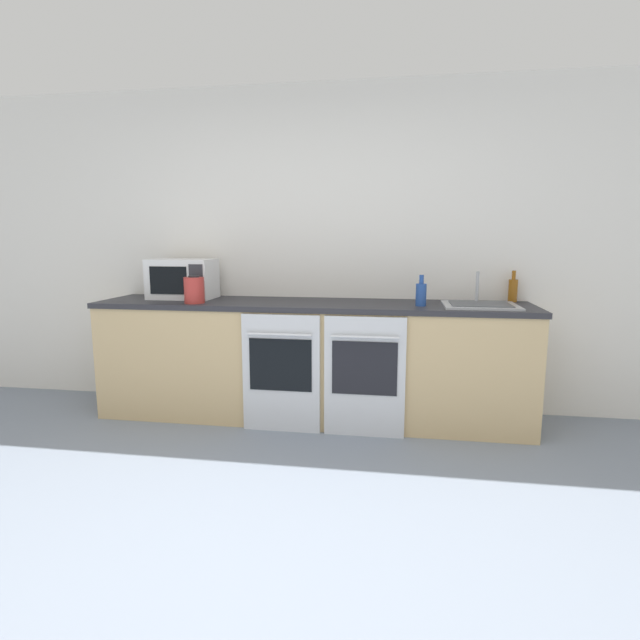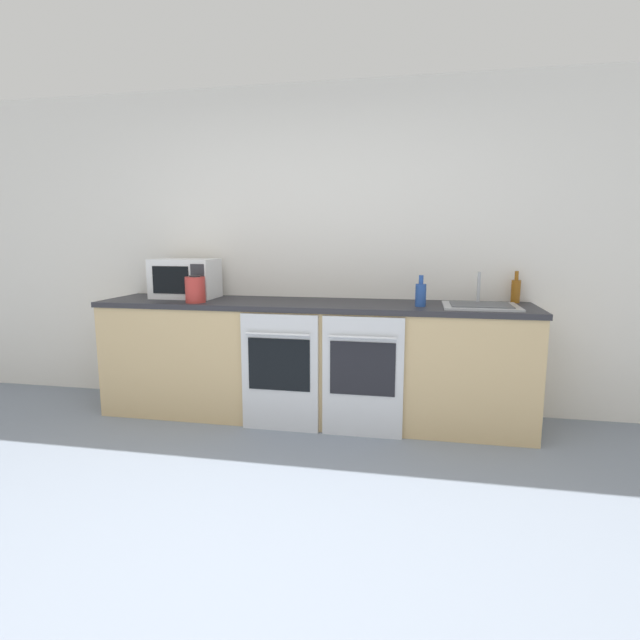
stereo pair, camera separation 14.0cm
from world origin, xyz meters
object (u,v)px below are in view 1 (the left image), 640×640
oven_left (281,373)px  microwave (183,279)px  sink (480,305)px  bottle_amber (513,290)px  bottle_blue (421,294)px  oven_right (364,376)px  kettle (194,290)px

oven_left → microwave: 1.19m
oven_left → sink: 1.51m
bottle_amber → sink: size_ratio=0.46×
microwave → bottle_blue: microwave is taller
oven_right → sink: sink is taller
oven_left → oven_right: bearing=0.0°
oven_left → microwave: size_ratio=1.70×
microwave → bottle_amber: (2.60, 0.17, -0.06)m
oven_left → bottle_blue: bottle_blue is taller
oven_right → sink: bearing=19.9°
bottle_amber → bottle_blue: bottle_amber is taller
kettle → sink: sink is taller
oven_right → bottle_blue: bottle_blue is taller
bottle_amber → bottle_blue: size_ratio=1.07×
bottle_blue → oven_left: bearing=-165.7°
oven_right → sink: (0.80, 0.29, 0.49)m
sink → oven_right: bearing=-160.1°
microwave → bottle_blue: (1.89, -0.17, -0.07)m
bottle_blue → microwave: bearing=174.8°
microwave → kettle: (0.21, -0.28, -0.06)m
bottle_amber → kettle: 2.42m
oven_left → bottle_blue: size_ratio=3.85×
kettle → sink: size_ratio=0.40×
bottle_amber → bottle_blue: 0.78m
oven_right → sink: 0.98m
bottle_blue → kettle: bearing=-176.5°
bottle_amber → bottle_blue: bearing=-154.0°
kettle → microwave: bearing=127.6°
oven_right → microwave: (-1.51, 0.42, 0.63)m
oven_right → microwave: microwave is taller
bottle_amber → oven_right: bearing=-151.3°
oven_left → kettle: 0.91m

